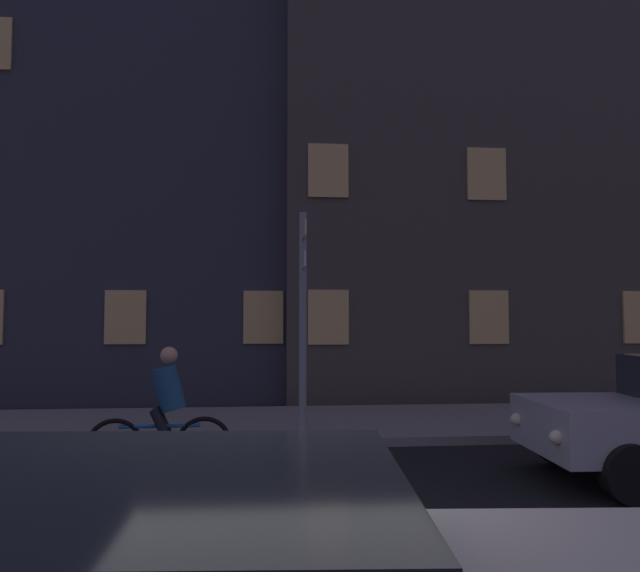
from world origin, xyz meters
The scene contains 5 objects.
sidewalk_kerb centered at (0.00, 6.66, 0.07)m, with size 40.00×3.37×0.14m, color gray.
signpost centered at (0.42, 5.44, 2.25)m, with size 0.12×1.44×3.56m.
cyclist centered at (-1.44, 3.64, 0.75)m, with size 1.82×0.34×1.61m.
building_left_block centered at (-4.86, 13.49, 10.71)m, with size 12.24×8.30×21.42m.
building_right_block centered at (4.79, 12.88, 8.02)m, with size 9.07×8.21×16.04m.
Camera 1 is at (-0.10, -3.94, 1.97)m, focal length 32.67 mm.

